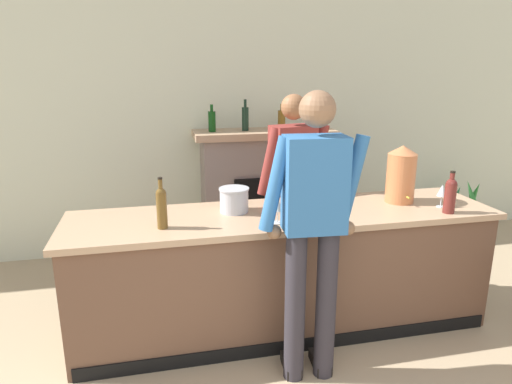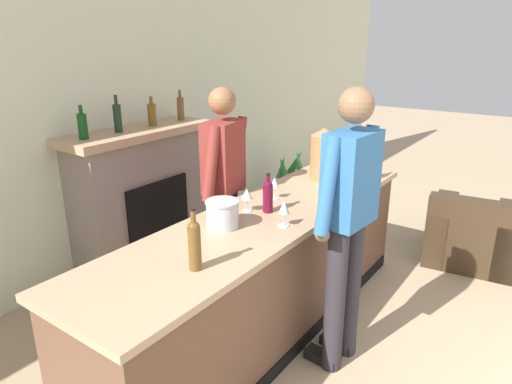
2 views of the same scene
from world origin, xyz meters
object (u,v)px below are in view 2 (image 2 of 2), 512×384
Objects in this scene: armchair_black at (472,237)px; wine_bottle_port_short at (194,243)px; ice_bucket_steel at (222,214)px; copper_dispenser at (323,154)px; wine_glass_by_dispenser at (274,184)px; wine_glass_front_right at (355,163)px; wine_glass_near_bucket at (284,208)px; person_customer at (347,221)px; wine_bottle_chardonnay_pale at (369,164)px; wine_glass_front_left at (247,195)px; fireplace_stone at (142,197)px; potted_plant_corner at (290,178)px; person_bartender at (225,186)px; wine_bottle_burgundy_dark at (268,195)px.

wine_bottle_port_short is (-2.96, 0.86, 0.83)m from armchair_black.
copper_dispenser is at bearing -1.46° from ice_bucket_steel.
wine_glass_front_right is (0.89, -0.26, 0.01)m from wine_glass_by_dispenser.
copper_dispenser is at bearing 141.27° from wine_glass_front_right.
wine_glass_near_bucket is (0.76, -0.07, -0.03)m from wine_bottle_port_short.
wine_bottle_port_short is at bearing -179.51° from wine_glass_front_right.
person_customer reaches higher than wine_glass_front_right.
person_customer is 1.17m from copper_dispenser.
wine_bottle_port_short is (-0.52, -0.24, 0.06)m from ice_bucket_steel.
wine_glass_front_left is (-1.20, 0.41, -0.02)m from wine_bottle_chardonnay_pale.
potted_plant_corner is (2.32, -0.22, -0.36)m from fireplace_stone.
armchair_black is at bearing -40.13° from person_bartender.
ice_bucket_steel is 1.33× the size of wine_glass_front_left.
wine_glass_front_left is (0.84, 0.29, -0.03)m from wine_bottle_port_short.
armchair_black is 0.56× the size of person_bartender.
wine_glass_front_right is at bearing -35.52° from person_bartender.
wine_glass_by_dispenser is 0.93m from wine_glass_front_right.
wine_glass_by_dispenser reaches higher than potted_plant_corner.
person_bartender reaches higher than potted_plant_corner.
armchair_black is at bearing -38.60° from wine_bottle_chardonnay_pale.
fireplace_stone is at bearing 115.97° from copper_dispenser.
person_bartender is at bearing 145.60° from copper_dispenser.
fireplace_stone is at bearing 83.27° from wine_bottle_burgundy_dark.
wine_glass_front_right is at bearing -60.17° from fireplace_stone.
wine_bottle_port_short is 2.07m from wine_glass_front_right.
wine_bottle_port_short reaches higher than wine_glass_front_left.
potted_plant_corner is 3.23m from ice_bucket_steel.
person_bartender reaches higher than fireplace_stone.
fireplace_stone is 1.99m from wine_glass_front_right.
ice_bucket_steel reaches higher than wine_glass_front_right.
wine_bottle_burgundy_dark is 1.16m from wine_glass_front_right.
person_bartender reaches higher than wine_glass_front_left.
wine_bottle_burgundy_dark is at bearing 166.01° from wine_bottle_chardonnay_pale.
potted_plant_corner is (0.45, 2.35, 0.06)m from armchair_black.
wine_bottle_port_short is (-1.83, -0.21, -0.07)m from copper_dispenser.
wine_bottle_burgundy_dark is at bearing 153.56° from armchair_black.
fireplace_stone is 2.36m from potted_plant_corner.
potted_plant_corner is 4.37× the size of wine_glass_front_right.
armchair_black is at bearing -54.04° from fireplace_stone.
person_bartender is at bearing 57.63° from wine_glass_front_left.
ice_bucket_steel is 0.66m from wine_glass_by_dispenser.
wine_glass_front_left is at bearing -122.37° from person_bartender.
wine_glass_front_left is (-2.12, 1.15, 0.80)m from armchair_black.
wine_bottle_chardonnay_pale reaches higher than wine_glass_front_left.
armchair_black is 5.52× the size of wine_glass_front_right.
person_customer is 0.79m from wine_glass_by_dispenser.
potted_plant_corner is 4.62× the size of wine_glass_front_left.
person_bartender reaches higher than wine_bottle_chardonnay_pale.
person_customer is at bearing -101.11° from person_bartender.
wine_glass_near_bucket is at bearing -165.31° from copper_dispenser.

